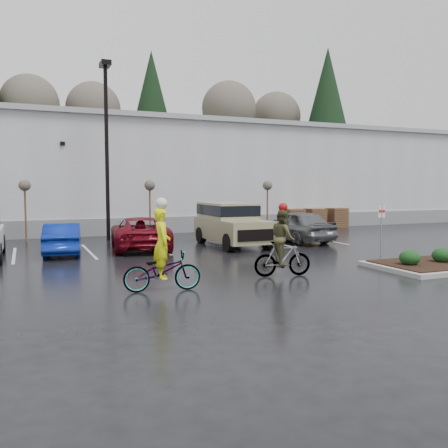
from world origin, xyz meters
name	(u,v)px	position (x,y,z in m)	size (l,w,h in m)	color
ground	(293,273)	(0.00, 0.00, 0.00)	(120.00, 120.00, 0.00)	black
warehouse	(140,176)	(0.00, 21.99, 3.65)	(60.50, 15.50, 7.20)	#BBBDC0
wooded_ridge	(96,185)	(0.00, 45.00, 3.00)	(80.00, 25.00, 6.00)	#223A18
lamppost	(106,131)	(-4.00, 12.00, 5.69)	(0.50, 1.00, 9.22)	black
sapling_west	(25,189)	(-8.00, 13.00, 2.73)	(0.60, 0.60, 3.20)	#4D361F
sapling_mid	(150,188)	(-1.50, 13.00, 2.73)	(0.60, 0.60, 3.20)	#4D361F
sapling_east	(267,188)	(6.00, 13.00, 2.73)	(0.60, 0.60, 3.20)	#4D361F
pallet_stack_a	(293,219)	(8.50, 14.00, 0.68)	(1.20, 1.20, 1.35)	#4D361F
pallet_stack_b	(315,218)	(10.20, 14.00, 0.68)	(1.20, 1.20, 1.35)	#4D361F
pallet_stack_c	(337,218)	(12.00, 14.00, 0.68)	(1.20, 1.20, 1.35)	#4D361F
shrub_a	(410,258)	(4.00, -1.00, 0.41)	(0.70, 0.70, 0.52)	black
shrub_b	(442,255)	(5.50, -1.00, 0.41)	(0.70, 0.70, 0.52)	black
fire_lane_sign	(381,226)	(3.80, 0.20, 1.41)	(0.30, 0.05, 2.20)	gray
car_blue	(63,238)	(-6.61, 7.54, 0.67)	(1.41, 4.04, 1.33)	navy
car_red	(140,233)	(-3.24, 8.00, 0.73)	(2.42, 5.26, 1.46)	maroon
suv_tan	(232,224)	(1.07, 7.33, 1.03)	(2.20, 5.10, 2.06)	#978E66
car_grey	(295,226)	(4.74, 7.60, 0.82)	(1.93, 4.80, 1.64)	slate
cyclist_hivis	(162,263)	(-4.66, -0.89, 0.78)	(2.17, 1.00, 2.54)	#3F3F44
cyclist_olive	(283,250)	(-0.57, -0.30, 0.85)	(1.86, 0.92, 2.33)	#3F3F44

